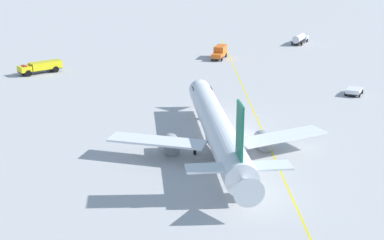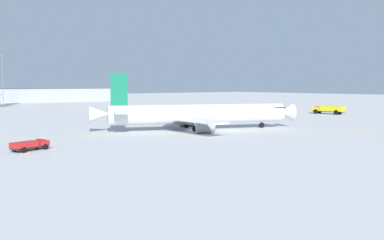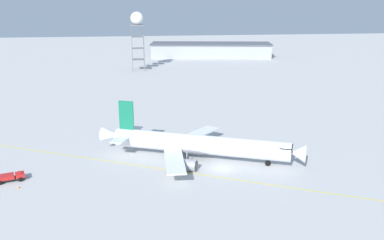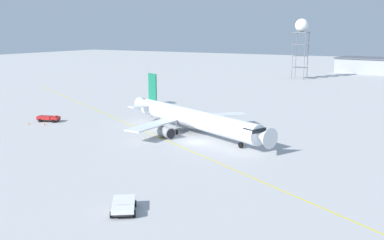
{
  "view_description": "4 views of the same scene",
  "coord_description": "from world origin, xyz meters",
  "px_view_note": "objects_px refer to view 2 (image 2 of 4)",
  "views": [
    {
      "loc": [
        -42.98,
        -62.91,
        26.82
      ],
      "look_at": [
        -8.54,
        -0.85,
        3.92
      ],
      "focal_mm": 50.22,
      "sensor_mm": 36.0,
      "label": 1
    },
    {
      "loc": [
        59.65,
        -57.63,
        9.16
      ],
      "look_at": [
        -6.08,
        -5.08,
        2.03
      ],
      "focal_mm": 39.82,
      "sensor_mm": 36.0,
      "label": 2
    },
    {
      "loc": [
        74.56,
        -15.83,
        31.65
      ],
      "look_at": [
        -19.63,
        -3.12,
        4.39
      ],
      "focal_mm": 39.94,
      "sensor_mm": 36.0,
      "label": 3
    },
    {
      "loc": [
        68.99,
        38.89,
        20.76
      ],
      "look_at": [
        -6.44,
        -4.2,
        2.73
      ],
      "focal_mm": 40.36,
      "sensor_mm": 36.0,
      "label": 4
    }
  ],
  "objects_px": {
    "airliner_main": "(197,115)",
    "fire_tender_truck": "(329,109)",
    "ops_pickup_truck": "(30,145)",
    "safety_cone_mid": "(29,154)",
    "safety_cone_near": "(55,150)"
  },
  "relations": [
    {
      "from": "airliner_main",
      "to": "fire_tender_truck",
      "type": "relative_size",
      "value": 4.06
    },
    {
      "from": "airliner_main",
      "to": "ops_pickup_truck",
      "type": "xyz_separation_m",
      "value": [
        6.46,
        -35.03,
        -2.18
      ]
    },
    {
      "from": "airliner_main",
      "to": "safety_cone_mid",
      "type": "height_order",
      "value": "airliner_main"
    },
    {
      "from": "fire_tender_truck",
      "to": "safety_cone_near",
      "type": "xyz_separation_m",
      "value": [
        19.07,
        -92.54,
        -1.25
      ]
    },
    {
      "from": "safety_cone_mid",
      "to": "ops_pickup_truck",
      "type": "bearing_deg",
      "value": 160.22
    },
    {
      "from": "airliner_main",
      "to": "fire_tender_truck",
      "type": "distance_m",
      "value": 60.52
    },
    {
      "from": "airliner_main",
      "to": "ops_pickup_truck",
      "type": "distance_m",
      "value": 35.69
    },
    {
      "from": "ops_pickup_truck",
      "to": "fire_tender_truck",
      "type": "xyz_separation_m",
      "value": [
        -15.8,
        94.81,
        0.72
      ]
    },
    {
      "from": "ops_pickup_truck",
      "to": "safety_cone_mid",
      "type": "height_order",
      "value": "ops_pickup_truck"
    },
    {
      "from": "fire_tender_truck",
      "to": "safety_cone_near",
      "type": "bearing_deg",
      "value": 91.45
    },
    {
      "from": "safety_cone_near",
      "to": "ops_pickup_truck",
      "type": "bearing_deg",
      "value": -145.29
    },
    {
      "from": "safety_cone_near",
      "to": "safety_cone_mid",
      "type": "distance_m",
      "value": 3.99
    },
    {
      "from": "safety_cone_near",
      "to": "safety_cone_mid",
      "type": "xyz_separation_m",
      "value": [
        1.1,
        -3.83,
        0.0
      ]
    },
    {
      "from": "airliner_main",
      "to": "safety_cone_near",
      "type": "height_order",
      "value": "airliner_main"
    },
    {
      "from": "airliner_main",
      "to": "fire_tender_truck",
      "type": "bearing_deg",
      "value": 31.93
    }
  ]
}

